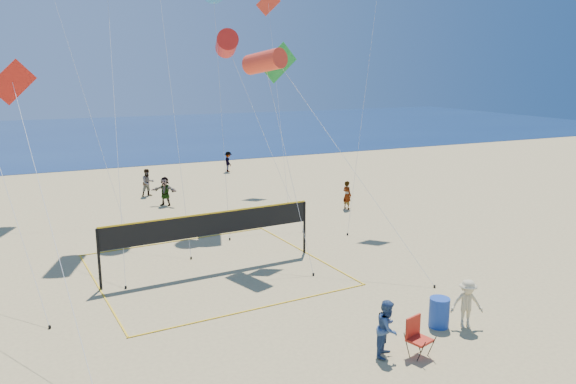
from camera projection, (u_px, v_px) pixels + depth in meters
name	position (u px, v px, depth m)	size (l,w,h in m)	color
ocean	(93.00, 135.00, 67.36)	(140.00, 50.00, 0.03)	navy
bystander_a	(387.00, 328.00, 15.39)	(0.79, 0.61, 1.62)	navy
bystander_b	(467.00, 304.00, 17.09)	(0.99, 0.57, 1.53)	beige
far_person_1	(165.00, 191.00, 32.46)	(1.56, 0.50, 1.68)	gray
far_person_2	(347.00, 195.00, 31.62)	(0.59, 0.39, 1.61)	gray
far_person_3	(148.00, 183.00, 34.81)	(0.83, 0.65, 1.71)	gray
far_person_4	(228.00, 162.00, 43.08)	(1.01, 0.58, 1.57)	gray
camp_chair	(417.00, 334.00, 15.42)	(0.73, 0.85, 1.23)	red
trash_barrel	(439.00, 312.00, 17.19)	(0.62, 0.62, 0.93)	#173C9B
volleyball_net	(211.00, 231.00, 21.86)	(9.35, 9.21, 2.33)	black
kite_2	(265.00, 62.00, 22.75)	(1.45, 4.66, 8.59)	red
kite_3	(16.00, 98.00, 18.26)	(2.12, 8.98, 8.10)	red
kite_4	(286.00, 73.00, 23.53)	(3.97, 7.28, 8.88)	green
kite_9	(270.00, 15.00, 36.49)	(2.36, 6.64, 12.81)	red
kite_10	(227.00, 44.00, 28.45)	(3.08, 5.95, 9.71)	red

